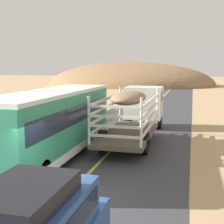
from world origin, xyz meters
The scene contains 6 objects.
ground_plane centered at (0.00, 0.00, 0.00)m, with size 240.00×240.00×0.00m, color tan.
road_surface centered at (0.00, 0.00, 0.01)m, with size 8.00×120.00×0.02m, color #38383D.
road_centre_line centered at (0.00, 0.00, 0.02)m, with size 0.16×117.60×0.00m, color #D8CC4C.
livestock_truck centered at (0.71, 10.87, 1.79)m, with size 2.53×9.70×3.02m.
bus centered at (-2.30, 4.56, 1.75)m, with size 2.54×10.00×3.21m.
distant_hill centered at (-9.93, 61.42, 0.00)m, with size 37.73×26.61×10.42m, color olive.
Camera 1 is at (3.98, -8.61, 4.38)m, focal length 50.10 mm.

